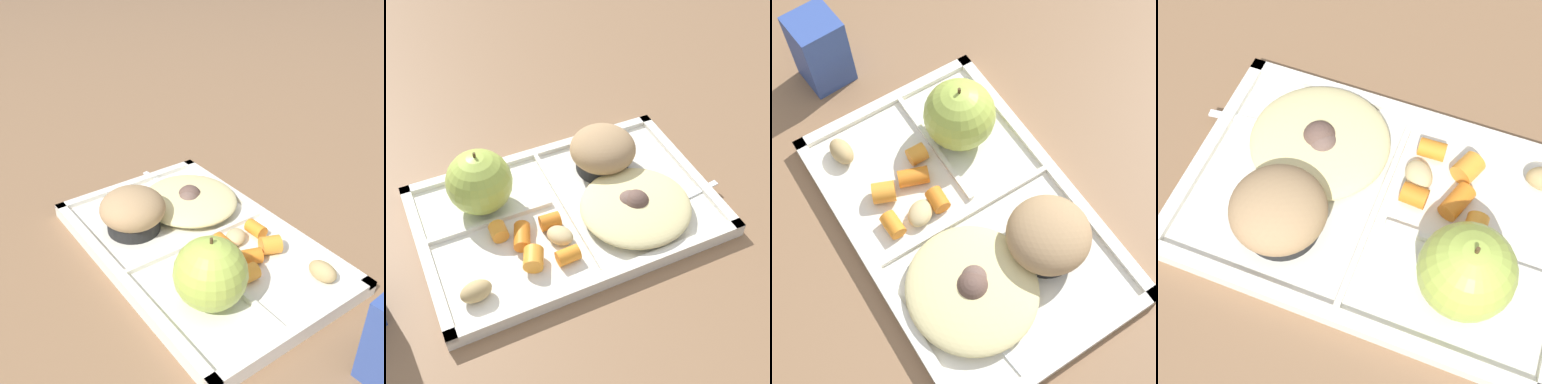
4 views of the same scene
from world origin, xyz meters
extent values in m
plane|color=#846042|center=(0.00, 0.00, 0.00)|extent=(6.00, 6.00, 0.00)
cube|color=silver|center=(0.00, 0.00, 0.01)|extent=(0.39, 0.25, 0.01)
cube|color=silver|center=(0.00, -0.12, 0.02)|extent=(0.39, 0.01, 0.01)
cube|color=silver|center=(0.00, 0.12, 0.02)|extent=(0.39, 0.01, 0.01)
cube|color=silver|center=(-0.19, 0.00, 0.02)|extent=(0.01, 0.25, 0.01)
cube|color=silver|center=(0.19, 0.00, 0.02)|extent=(0.01, 0.25, 0.01)
cube|color=silver|center=(0.00, 0.00, 0.02)|extent=(0.01, 0.23, 0.01)
cube|color=silver|center=(-0.10, 0.02, 0.02)|extent=(0.17, 0.01, 0.01)
sphere|color=#A8C14C|center=(-0.10, 0.05, 0.06)|extent=(0.09, 0.09, 0.09)
cylinder|color=#4C381E|center=(-0.10, 0.05, 0.10)|extent=(0.00, 0.00, 0.01)
cylinder|color=black|center=(0.08, 0.05, 0.03)|extent=(0.08, 0.08, 0.02)
ellipsoid|color=tan|center=(0.08, 0.05, 0.05)|extent=(0.09, 0.09, 0.05)
cylinder|color=orange|center=(-0.07, -0.07, 0.03)|extent=(0.03, 0.03, 0.02)
cylinder|color=orange|center=(-0.03, -0.08, 0.02)|extent=(0.03, 0.02, 0.02)
cylinder|color=orange|center=(-0.07, -0.03, 0.02)|extent=(0.03, 0.04, 0.02)
cylinder|color=orange|center=(-0.03, -0.02, 0.02)|extent=(0.03, 0.02, 0.02)
cylinder|color=orange|center=(-0.10, -0.01, 0.02)|extent=(0.02, 0.02, 0.02)
ellipsoid|color=tan|center=(-0.15, -0.08, 0.03)|extent=(0.04, 0.03, 0.02)
ellipsoid|color=tan|center=(-0.03, -0.04, 0.02)|extent=(0.04, 0.04, 0.02)
ellipsoid|color=beige|center=(0.08, -0.04, 0.03)|extent=(0.15, 0.14, 0.03)
sphere|color=brown|center=(0.08, -0.04, 0.03)|extent=(0.04, 0.04, 0.04)
sphere|color=brown|center=(0.07, -0.04, 0.03)|extent=(0.03, 0.03, 0.03)
cube|color=white|center=(0.16, -0.05, 0.01)|extent=(0.11, 0.02, 0.00)
cube|color=white|center=(0.09, -0.06, 0.01)|extent=(0.04, 0.02, 0.00)
cylinder|color=white|center=(0.06, -0.05, 0.01)|extent=(0.02, 0.01, 0.00)
cylinder|color=white|center=(0.06, -0.06, 0.01)|extent=(0.02, 0.01, 0.00)
cylinder|color=white|center=(0.06, -0.07, 0.01)|extent=(0.02, 0.01, 0.00)
camera|label=1|loc=(-0.41, 0.31, 0.41)|focal=44.25mm
camera|label=2|loc=(-0.18, -0.43, 0.52)|focal=48.27mm
camera|label=3|loc=(0.23, -0.15, 0.62)|focal=54.21mm
camera|label=4|loc=(-0.07, 0.25, 0.50)|focal=51.57mm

